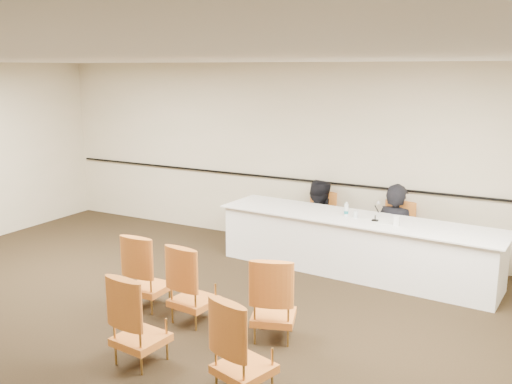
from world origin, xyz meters
TOP-DOWN VIEW (x-y plane):
  - floor at (0.00, 0.00)m, footprint 10.00×10.00m
  - ceiling at (0.00, 0.00)m, footprint 10.00×10.00m
  - wall_back at (0.00, 4.00)m, footprint 10.00×0.04m
  - wall_rail at (0.00, 3.96)m, footprint 9.80×0.04m
  - panel_table at (1.13, 3.08)m, footprint 4.17×1.23m
  - panelist_main at (1.54, 3.65)m, footprint 0.73×0.56m
  - panelist_main_chair at (1.54, 3.65)m, footprint 0.53×0.53m
  - panelist_second at (0.26, 3.74)m, footprint 0.86×0.71m
  - panelist_second_chair at (0.26, 3.74)m, footprint 0.53×0.53m
  - papers at (1.52, 3.00)m, footprint 0.37×0.33m
  - microphone at (1.42, 3.02)m, footprint 0.10×0.19m
  - water_bottle at (0.97, 3.08)m, footprint 0.08×0.08m
  - drinking_glass at (1.12, 3.06)m, footprint 0.07×0.07m
  - coffee_cup at (1.74, 2.91)m, footprint 0.09×0.09m
  - aud_chair_front_left at (-0.73, 0.70)m, footprint 0.51×0.51m
  - aud_chair_front_mid at (0.00, 0.62)m, footprint 0.55×0.55m
  - aud_chair_front_right at (1.01, 0.68)m, footprint 0.63×0.63m
  - aud_chair_back_mid at (0.08, -0.42)m, footprint 0.55×0.55m
  - aud_chair_back_right at (1.27, -0.43)m, footprint 0.62×0.62m

SIDE VIEW (x-z plane):
  - floor at x=0.00m, z-range 0.00..0.00m
  - panelist_second at x=0.26m, z-range -0.47..1.18m
  - panelist_main at x=1.54m, z-range -0.52..1.26m
  - panel_table at x=1.13m, z-range 0.00..0.82m
  - panelist_main_chair at x=1.54m, z-range 0.00..0.95m
  - panelist_second_chair at x=0.26m, z-range 0.00..0.95m
  - aud_chair_front_left at x=-0.73m, z-range 0.00..0.95m
  - aud_chair_front_mid at x=0.00m, z-range 0.00..0.95m
  - aud_chair_front_right at x=1.01m, z-range 0.00..0.95m
  - aud_chair_back_mid at x=0.08m, z-range 0.00..0.95m
  - aud_chair_back_right at x=1.27m, z-range 0.00..0.95m
  - papers at x=1.52m, z-range 0.82..0.83m
  - drinking_glass at x=1.12m, z-range 0.82..0.92m
  - coffee_cup at x=1.74m, z-range 0.82..0.96m
  - water_bottle at x=0.97m, z-range 0.82..1.03m
  - microphone at x=1.42m, z-range 0.82..1.09m
  - wall_rail at x=0.00m, z-range 1.09..1.11m
  - wall_back at x=0.00m, z-range 0.00..3.00m
  - ceiling at x=0.00m, z-range 3.00..3.00m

